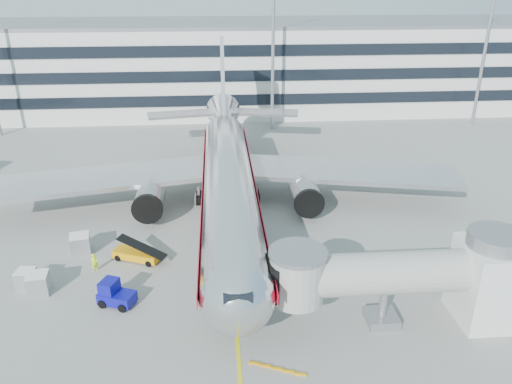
{
  "coord_description": "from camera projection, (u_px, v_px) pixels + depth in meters",
  "views": [
    {
      "loc": [
        -0.91,
        -36.62,
        23.16
      ],
      "look_at": [
        2.59,
        7.21,
        4.0
      ],
      "focal_mm": 35.0,
      "sensor_mm": 36.0,
      "label": 1
    }
  ],
  "objects": [
    {
      "name": "ramp_worker",
      "position": [
        95.0,
        263.0,
        42.16
      ],
      "size": [
        0.73,
        0.69,
        1.67
      ],
      "primitive_type": "imported",
      "rotation": [
        0.0,
        0.0,
        0.64
      ],
      "color": "#D5FF1A",
      "rests_on": "ground"
    },
    {
      "name": "cargo_container_right",
      "position": [
        80.0,
        244.0,
        44.97
      ],
      "size": [
        1.99,
        1.99,
        1.79
      ],
      "color": "#A8AAAF",
      "rests_on": "ground"
    },
    {
      "name": "jet_bridge",
      "position": [
        410.0,
        276.0,
        34.81
      ],
      "size": [
        17.8,
        4.5,
        7.0
      ],
      "color": "silver",
      "rests_on": "ground"
    },
    {
      "name": "baggage_tug",
      "position": [
        115.0,
        294.0,
        37.92
      ],
      "size": [
        3.05,
        2.48,
        2.01
      ],
      "color": "#0C0C87",
      "rests_on": "ground"
    },
    {
      "name": "belt_loader",
      "position": [
        137.0,
        254.0,
        43.96
      ],
      "size": [
        4.48,
        3.02,
        2.12
      ],
      "color": "orange",
      "rests_on": "ground"
    },
    {
      "name": "terminal",
      "position": [
        220.0,
        65.0,
        92.62
      ],
      "size": [
        150.0,
        24.25,
        15.6
      ],
      "color": "silver",
      "rests_on": "ground"
    },
    {
      "name": "light_mast_east",
      "position": [
        488.0,
        33.0,
        78.29
      ],
      "size": [
        2.4,
        1.2,
        25.45
      ],
      "color": "gray",
      "rests_on": "ground"
    },
    {
      "name": "lead_in_line",
      "position": [
        229.0,
        217.0,
        51.92
      ],
      "size": [
        0.25,
        70.0,
        0.01
      ],
      "primitive_type": "cube",
      "color": "yellow",
      "rests_on": "ground"
    },
    {
      "name": "cargo_container_front",
      "position": [
        38.0,
        283.0,
        39.28
      ],
      "size": [
        1.78,
        1.78,
        1.71
      ],
      "color": "#A8AAAF",
      "rests_on": "ground"
    },
    {
      "name": "light_mast_centre",
      "position": [
        273.0,
        34.0,
        75.81
      ],
      "size": [
        2.4,
        1.2,
        25.45
      ],
      "color": "gray",
      "rests_on": "ground"
    },
    {
      "name": "ground",
      "position": [
        233.0,
        269.0,
        42.78
      ],
      "size": [
        180.0,
        180.0,
        0.0
      ],
      "primitive_type": "plane",
      "color": "gray",
      "rests_on": "ground"
    },
    {
      "name": "cargo_container_left",
      "position": [
        26.0,
        278.0,
        40.15
      ],
      "size": [
        1.55,
        1.55,
        1.48
      ],
      "color": "#A8AAAF",
      "rests_on": "ground"
    },
    {
      "name": "main_jet",
      "position": [
        228.0,
        173.0,
        51.8
      ],
      "size": [
        50.95,
        48.7,
        16.06
      ],
      "color": "silver",
      "rests_on": "ground"
    }
  ]
}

